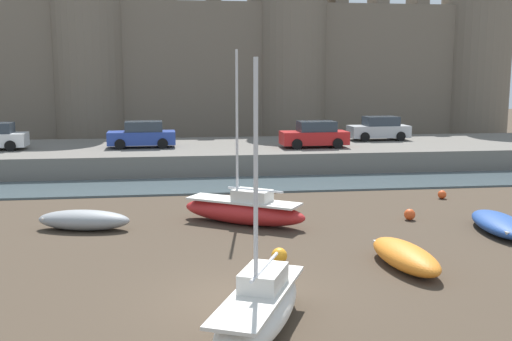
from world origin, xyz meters
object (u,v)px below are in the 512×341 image
object	(u,v)px
mooring_buoy_near_shore	(410,214)
rowboat_midflat_centre	(499,223)
sailboat_foreground_right	(259,308)
car_quay_east	(379,129)
car_quay_west	(315,135)
sailboat_foreground_centre	(244,210)
rowboat_midflat_right	(84,220)
rowboat_midflat_left	(405,256)
mooring_buoy_mid_mud	(442,195)
mooring_buoy_off_centre	(279,256)
car_quay_centre_west	(142,135)

from	to	relation	value
mooring_buoy_near_shore	rowboat_midflat_centre	bearing A→B (deg)	-41.76
sailboat_foreground_right	car_quay_east	bearing A→B (deg)	65.66
sailboat_foreground_right	mooring_buoy_near_shore	size ratio (longest dim) A/B	13.67
car_quay_west	car_quay_east	bearing A→B (deg)	33.20
sailboat_foreground_centre	sailboat_foreground_right	world-z (taller)	sailboat_foreground_centre
car_quay_west	sailboat_foreground_centre	bearing A→B (deg)	-114.04
sailboat_foreground_centre	rowboat_midflat_right	bearing A→B (deg)	-179.27
rowboat_midflat_left	mooring_buoy_mid_mud	size ratio (longest dim) A/B	9.06
sailboat_foreground_right	mooring_buoy_off_centre	distance (m)	5.08
rowboat_midflat_left	car_quay_centre_west	bearing A→B (deg)	113.01
sailboat_foreground_centre	mooring_buoy_mid_mud	size ratio (longest dim) A/B	16.86
rowboat_midflat_centre	mooring_buoy_mid_mud	size ratio (longest dim) A/B	10.10
sailboat_foreground_right	mooring_buoy_mid_mud	world-z (taller)	sailboat_foreground_right
mooring_buoy_mid_mud	car_quay_east	xyz separation A→B (m)	(1.53, 13.37, 1.89)
sailboat_foreground_right	mooring_buoy_mid_mud	xyz separation A→B (m)	(10.60, 13.45, -0.38)
sailboat_foreground_centre	mooring_buoy_mid_mud	world-z (taller)	sailboat_foreground_centre
mooring_buoy_mid_mud	car_quay_east	world-z (taller)	car_quay_east
rowboat_midflat_left	rowboat_midflat_right	xyz separation A→B (m)	(-10.27, 5.92, 0.01)
sailboat_foreground_centre	mooring_buoy_near_shore	world-z (taller)	sailboat_foreground_centre
rowboat_midflat_centre	sailboat_foreground_right	bearing A→B (deg)	-143.54
sailboat_foreground_centre	sailboat_foreground_right	xyz separation A→B (m)	(-0.81, -9.95, 0.00)
car_quay_west	car_quay_centre_west	bearing A→B (deg)	172.50
mooring_buoy_near_shore	car_quay_centre_west	distance (m)	18.87
car_quay_centre_west	car_quay_west	xyz separation A→B (m)	(10.56, -1.39, 0.00)
rowboat_midflat_right	rowboat_midflat_left	bearing A→B (deg)	-29.96
car_quay_west	sailboat_foreground_right	bearing A→B (deg)	-106.18
rowboat_midflat_left	mooring_buoy_off_centre	distance (m)	3.81
rowboat_midflat_right	car_quay_east	world-z (taller)	car_quay_east
mooring_buoy_off_centre	rowboat_midflat_left	bearing A→B (deg)	-14.32
sailboat_foreground_centre	mooring_buoy_off_centre	distance (m)	5.09
car_quay_centre_west	rowboat_midflat_left	bearing A→B (deg)	-66.99
mooring_buoy_near_shore	car_quay_centre_west	size ratio (longest dim) A/B	0.11
rowboat_midflat_left	mooring_buoy_near_shore	bearing A→B (deg)	66.69
rowboat_midflat_right	car_quay_centre_west	xyz separation A→B (m)	(1.46, 14.82, 1.69)
rowboat_midflat_right	sailboat_foreground_centre	bearing A→B (deg)	0.73
mooring_buoy_near_shore	mooring_buoy_off_centre	xyz separation A→B (m)	(-6.16, -4.79, 0.02)
mooring_buoy_off_centre	rowboat_midflat_right	bearing A→B (deg)	142.90
mooring_buoy_off_centre	mooring_buoy_mid_mud	size ratio (longest dim) A/B	1.24
sailboat_foreground_right	car_quay_centre_west	distance (m)	25.03
rowboat_midflat_centre	rowboat_midflat_right	xyz separation A→B (m)	(-15.29, 2.46, 0.06)
sailboat_foreground_right	rowboat_midflat_left	bearing A→B (deg)	38.26
mooring_buoy_mid_mud	rowboat_midflat_left	bearing A→B (deg)	-120.47
rowboat_midflat_right	car_quay_centre_west	world-z (taller)	car_quay_centre_west
rowboat_midflat_left	sailboat_foreground_right	size ratio (longest dim) A/B	0.59
rowboat_midflat_centre	sailboat_foreground_right	distance (m)	12.47
car_quay_east	car_quay_west	bearing A→B (deg)	-146.80
car_quay_centre_west	sailboat_foreground_centre	bearing A→B (deg)	-72.65
rowboat_midflat_centre	mooring_buoy_mid_mud	bearing A→B (deg)	84.62
sailboat_foreground_centre	rowboat_midflat_left	distance (m)	7.33
rowboat_midflat_centre	rowboat_midflat_right	distance (m)	15.49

